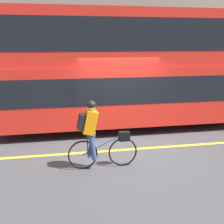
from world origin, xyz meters
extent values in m
plane|color=#424244|center=(0.00, 0.00, 0.00)|extent=(80.00, 80.00, 0.00)
cube|color=yellow|center=(0.00, -0.17, 0.00)|extent=(50.00, 0.14, 0.01)
cube|color=gray|center=(0.00, 5.96, 0.08)|extent=(60.00, 2.47, 0.16)
cube|color=gray|center=(0.00, 7.34, 4.51)|extent=(60.00, 0.30, 9.03)
cylinder|color=black|center=(3.42, 2.18, 0.50)|extent=(0.99, 0.30, 0.99)
cylinder|color=black|center=(-2.19, 2.18, 0.50)|extent=(0.99, 0.30, 0.99)
cube|color=red|center=(0.61, 2.18, 1.25)|extent=(9.05, 2.48, 1.91)
cube|color=black|center=(0.61, 2.18, 1.48)|extent=(8.69, 2.50, 0.84)
cube|color=red|center=(0.61, 2.18, 3.09)|extent=(9.05, 2.38, 1.77)
cube|color=black|center=(0.61, 2.18, 3.18)|extent=(8.69, 2.40, 0.99)
torus|color=black|center=(-0.45, -1.27, 0.35)|extent=(0.70, 0.04, 0.70)
torus|color=black|center=(-1.42, -1.27, 0.35)|extent=(0.70, 0.04, 0.70)
cylinder|color=#2D4C8C|center=(-0.93, -1.27, 0.58)|extent=(0.98, 0.03, 0.48)
cylinder|color=#2D4C8C|center=(-1.30, -1.27, 0.61)|extent=(0.03, 0.03, 0.52)
cube|color=black|center=(-0.42, -1.27, 0.75)|extent=(0.26, 0.16, 0.22)
cube|color=orange|center=(-1.23, -1.27, 1.14)|extent=(0.37, 0.32, 0.58)
cube|color=black|center=(-1.43, -1.27, 1.16)|extent=(0.21, 0.26, 0.38)
cylinder|color=#384C7A|center=(-1.19, -1.18, 0.56)|extent=(0.22, 0.11, 0.63)
cylinder|color=#384C7A|center=(-1.19, -1.36, 0.56)|extent=(0.20, 0.11, 0.63)
sphere|color=tan|center=(-1.19, -1.27, 1.50)|extent=(0.19, 0.19, 0.19)
sphere|color=black|center=(-1.19, -1.27, 1.54)|extent=(0.21, 0.21, 0.21)
camera|label=1|loc=(-2.17, -8.20, 2.96)|focal=50.00mm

